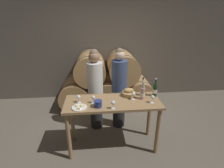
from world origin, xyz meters
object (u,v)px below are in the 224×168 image
object	(u,v)px
wine_bottle_red	(155,90)
wine_glass_far_right	(153,98)
wine_bottle_rose	(143,93)
bread_basket	(129,93)
wine_bottle_white	(142,89)
blue_crock	(98,103)
wine_glass_right	(134,94)
wine_glass_center	(113,103)
person_right	(119,89)
tasting_table	(113,109)
wine_glass_left	(93,98)
person_left	(95,89)
cheese_plate	(79,107)
wine_glass_far_left	(79,97)

from	to	relation	value
wine_bottle_red	wine_glass_far_right	world-z (taller)	wine_bottle_red
wine_glass_far_right	wine_bottle_rose	bearing A→B (deg)	129.41
bread_basket	wine_bottle_white	bearing A→B (deg)	-3.23
blue_crock	wine_glass_right	world-z (taller)	wine_glass_right
blue_crock	wine_glass_far_right	bearing A→B (deg)	3.00
wine_bottle_white	wine_glass_center	distance (m)	0.67
person_right	wine_bottle_red	bearing A→B (deg)	-41.44
wine_bottle_rose	wine_glass_center	bearing A→B (deg)	-152.26
tasting_table	blue_crock	size ratio (longest dim) A/B	12.00
wine_glass_left	tasting_table	bearing A→B (deg)	5.94
tasting_table	person_left	distance (m)	0.67
wine_bottle_rose	wine_glass_right	xyz separation A→B (m)	(-0.15, -0.01, -0.01)
wine_glass_center	person_left	bearing A→B (deg)	107.26
tasting_table	cheese_plate	xyz separation A→B (m)	(-0.51, -0.16, 0.16)
wine_bottle_rose	bread_basket	world-z (taller)	wine_bottle_rose
blue_crock	cheese_plate	world-z (taller)	blue_crock
wine_glass_left	wine_glass_right	bearing A→B (deg)	5.17
wine_bottle_white	wine_glass_far_right	xyz separation A→B (m)	(0.09, -0.27, -0.02)
blue_crock	tasting_table	bearing A→B (deg)	32.86
wine_bottle_rose	bread_basket	size ratio (longest dim) A/B	1.34
wine_bottle_white	blue_crock	distance (m)	0.82
wine_bottle_red	blue_crock	world-z (taller)	wine_bottle_red
bread_basket	wine_glass_far_left	xyz separation A→B (m)	(-0.82, -0.17, 0.04)
wine_bottle_white	tasting_table	bearing A→B (deg)	-162.33
person_left	person_right	distance (m)	0.46
wine_bottle_red	wine_glass_far_right	bearing A→B (deg)	-115.51
person_right	wine_glass_far_right	distance (m)	0.84
blue_crock	wine_glass_far_right	world-z (taller)	wine_glass_far_right
person_left	wine_bottle_red	xyz separation A→B (m)	(1.00, -0.48, 0.16)
person_right	wine_glass_far_left	xyz separation A→B (m)	(-0.72, -0.60, 0.15)
person_left	wine_glass_left	bearing A→B (deg)	-92.85
cheese_plate	wine_glass_center	size ratio (longest dim) A/B	1.74
cheese_plate	wine_glass_left	xyz separation A→B (m)	(0.21, 0.13, 0.08)
person_right	wine_glass_center	distance (m)	0.87
bread_basket	tasting_table	bearing A→B (deg)	-148.09
wine_bottle_white	person_right	bearing A→B (deg)	127.62
person_left	cheese_plate	xyz separation A→B (m)	(-0.24, -0.76, 0.06)
wine_glass_left	wine_bottle_rose	bearing A→B (deg)	4.99
wine_glass_far_left	wine_glass_right	size ratio (longest dim) A/B	1.00
bread_basket	cheese_plate	size ratio (longest dim) A/B	1.00
cheese_plate	wine_glass_far_right	size ratio (longest dim) A/B	1.74
wine_bottle_red	blue_crock	bearing A→B (deg)	-163.80
bread_basket	wine_bottle_rose	bearing A→B (deg)	-34.69
wine_bottle_rose	wine_glass_center	xyz separation A→B (m)	(-0.51, -0.27, -0.01)
wine_bottle_red	wine_bottle_white	world-z (taller)	wine_bottle_white
bread_basket	wine_glass_far_left	bearing A→B (deg)	-168.11
person_left	wine_glass_right	xyz separation A→B (m)	(0.61, -0.58, 0.15)
wine_glass_far_right	wine_glass_center	bearing A→B (deg)	-169.14
bread_basket	wine_glass_left	bearing A→B (deg)	-160.40
wine_bottle_rose	blue_crock	world-z (taller)	wine_bottle_rose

